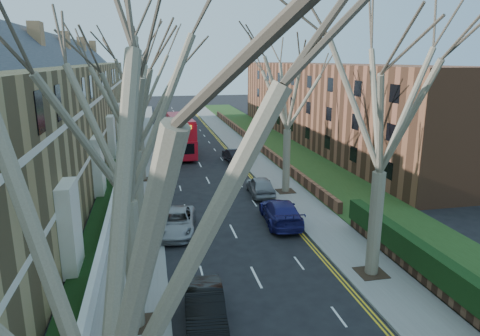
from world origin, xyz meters
TOP-DOWN VIEW (x-y plane):
  - pavement_left at (-6.00, 39.00)m, footprint 3.00×102.00m
  - pavement_right at (6.00, 39.00)m, footprint 3.00×102.00m
  - terrace_left at (-13.65, 31.00)m, footprint 9.70×78.00m
  - flats_right at (17.46, 43.00)m, footprint 13.97×54.00m
  - front_wall_left at (-7.65, 31.00)m, footprint 0.30×78.00m
  - grass_verge_right at (10.50, 39.00)m, footprint 6.00×102.00m
  - tree_left_near at (-5.70, -4.00)m, footprint 9.80×9.80m
  - tree_left_mid at (-5.70, 6.00)m, footprint 10.50×10.50m
  - tree_left_far at (-5.70, 16.00)m, footprint 10.15×10.15m
  - tree_left_dist at (-5.70, 28.00)m, footprint 10.50×10.50m
  - tree_right_mid at (5.70, 8.00)m, footprint 10.50×10.50m
  - tree_right_far at (5.70, 22.00)m, footprint 10.15×10.15m
  - double_decker_bus at (-1.53, 38.29)m, footprint 2.95×10.12m
  - car_left_mid at (-3.00, 5.57)m, footprint 1.81×4.60m
  - car_left_far at (-3.51, 15.58)m, footprint 2.93×5.27m
  - car_right_near at (3.35, 15.75)m, footprint 2.63×5.57m
  - car_right_mid at (3.55, 21.88)m, footprint 2.03×4.57m
  - car_right_far at (3.64, 33.62)m, footprint 1.86×4.41m

SIDE VIEW (x-z plane):
  - pavement_left at x=-6.00m, z-range 0.00..0.12m
  - pavement_right at x=6.00m, z-range 0.00..0.12m
  - grass_verge_right at x=10.50m, z-range 0.12..0.18m
  - front_wall_left at x=-7.65m, z-range 0.12..1.12m
  - car_left_far at x=-3.51m, z-range 0.00..1.39m
  - car_right_far at x=3.64m, z-range 0.00..1.42m
  - car_left_mid at x=-3.00m, z-range 0.00..1.49m
  - car_right_mid at x=3.55m, z-range 0.00..1.53m
  - car_right_near at x=3.35m, z-range 0.00..1.57m
  - double_decker_bus at x=-1.53m, z-range -0.04..4.18m
  - flats_right at x=17.46m, z-range -0.02..9.98m
  - terrace_left at x=-13.65m, z-range -1.27..12.33m
  - tree_left_near at x=-5.70m, z-range 2.06..15.79m
  - tree_left_far at x=-5.70m, z-range 2.13..16.35m
  - tree_right_far at x=5.70m, z-range 2.13..16.35m
  - tree_left_mid at x=-5.70m, z-range 2.20..16.91m
  - tree_right_mid at x=5.70m, z-range 2.20..16.91m
  - tree_left_dist at x=-5.70m, z-range 2.20..16.91m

